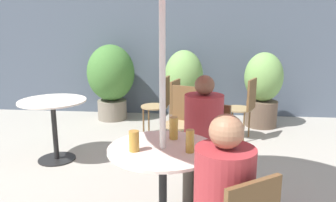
# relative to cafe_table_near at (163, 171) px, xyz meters

# --- Properties ---
(storefront_wall) EXTENTS (10.00, 0.06, 3.00)m
(storefront_wall) POSITION_rel_cafe_table_near_xyz_m (0.01, 3.71, 0.94)
(storefront_wall) COLOR #4C5666
(storefront_wall) RESTS_ON ground_plane
(cafe_table_near) EXTENTS (0.79, 0.79, 0.74)m
(cafe_table_near) POSITION_rel_cafe_table_near_xyz_m (0.00, 0.00, 0.00)
(cafe_table_near) COLOR black
(cafe_table_near) RESTS_ON ground_plane
(cafe_table_far) EXTENTS (0.78, 0.78, 0.74)m
(cafe_table_far) POSITION_rel_cafe_table_near_xyz_m (-1.46, 1.40, -0.00)
(cafe_table_far) COLOR black
(cafe_table_far) RESTS_ON ground_plane
(bistro_chair_1) EXTENTS (0.43, 0.44, 0.88)m
(bistro_chair_1) POSITION_rel_cafe_table_near_xyz_m (0.35, 0.74, -0.03)
(bistro_chair_1) COLOR #997F56
(bistro_chair_1) RESTS_ON ground_plane
(bistro_chair_2) EXTENTS (0.42, 0.44, 0.88)m
(bistro_chair_2) POSITION_rel_cafe_table_near_xyz_m (0.05, 1.63, -0.03)
(bistro_chair_2) COLOR #997F56
(bistro_chair_2) RESTS_ON ground_plane
(bistro_chair_3) EXTENTS (0.41, 0.40, 0.88)m
(bistro_chair_3) POSITION_rel_cafe_table_near_xyz_m (-0.30, 2.41, -0.03)
(bistro_chair_3) COLOR #997F56
(bistro_chair_3) RESTS_ON ground_plane
(bistro_chair_4) EXTENTS (0.44, 0.43, 0.88)m
(bistro_chair_4) POSITION_rel_cafe_table_near_xyz_m (0.90, 2.37, -0.03)
(bistro_chair_4) COLOR #997F56
(bistro_chair_4) RESTS_ON ground_plane
(bistro_chair_5) EXTENTS (0.43, 0.41, 0.88)m
(bistro_chair_5) POSITION_rel_cafe_table_near_xyz_m (0.02, 2.12, -0.03)
(bistro_chair_5) COLOR #997F56
(bistro_chair_5) RESTS_ON ground_plane
(seated_person_0) EXTENTS (0.40, 0.41, 1.15)m
(seated_person_0) POSITION_rel_cafe_table_near_xyz_m (0.38, -0.56, 0.13)
(seated_person_0) COLOR #42475B
(seated_person_0) RESTS_ON ground_plane
(seated_person_1) EXTENTS (0.41, 0.42, 1.18)m
(seated_person_1) POSITION_rel_cafe_table_near_xyz_m (0.29, 0.61, 0.14)
(seated_person_1) COLOR brown
(seated_person_1) RESTS_ON ground_plane
(beer_glass_0) EXTENTS (0.06, 0.06, 0.16)m
(beer_glass_0) POSITION_rel_cafe_table_near_xyz_m (0.20, -0.07, 0.26)
(beer_glass_0) COLOR #B28433
(beer_glass_0) RESTS_ON cafe_table_near
(beer_glass_1) EXTENTS (0.07, 0.07, 0.17)m
(beer_glass_1) POSITION_rel_cafe_table_near_xyz_m (0.06, 0.20, 0.27)
(beer_glass_1) COLOR #B28433
(beer_glass_1) RESTS_ON cafe_table_near
(beer_glass_2) EXTENTS (0.07, 0.07, 0.15)m
(beer_glass_2) POSITION_rel_cafe_table_near_xyz_m (-0.19, -0.08, 0.25)
(beer_glass_2) COLOR #B28433
(beer_glass_2) RESTS_ON cafe_table_near
(potted_plant_0) EXTENTS (0.80, 0.80, 1.29)m
(potted_plant_0) POSITION_rel_cafe_table_near_xyz_m (-1.25, 3.24, 0.17)
(potted_plant_0) COLOR slate
(potted_plant_0) RESTS_ON ground_plane
(potted_plant_1) EXTENTS (0.64, 0.64, 1.21)m
(potted_plant_1) POSITION_rel_cafe_table_near_xyz_m (-0.00, 3.21, 0.10)
(potted_plant_1) COLOR brown
(potted_plant_1) RESTS_ON ground_plane
(potted_plant_2) EXTENTS (0.60, 0.60, 1.19)m
(potted_plant_2) POSITION_rel_cafe_table_near_xyz_m (1.27, 3.06, 0.08)
(potted_plant_2) COLOR brown
(potted_plant_2) RESTS_ON ground_plane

